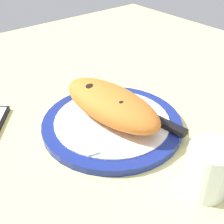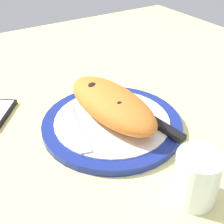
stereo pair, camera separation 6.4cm
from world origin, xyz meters
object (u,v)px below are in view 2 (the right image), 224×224
Objects in this scene: calzone at (111,103)px; knife at (156,123)px; water_glass at (196,181)px; fork at (79,131)px; plate at (112,123)px.

calzone reaches higher than knife.
water_glass reaches higher than calzone.
water_glass is (23.82, 8.97, 1.82)cm from fork.
plate is at bearing -24.85° from calzone.
plate is at bearing 90.74° from fork.
plate is 9.58cm from knife.
fork is at bearing -81.64° from calzone.
fork is at bearing -89.26° from plate.
calzone is 9.35cm from fork.
calzone is 25.13cm from water_glass.
fork is (0.11, -8.15, 1.19)cm from plate.
calzone is at bearing -179.37° from water_glass.
fork reaches higher than plate.
plate is 1.42× the size of knife.
water_glass is at bearing 0.63° from calzone.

